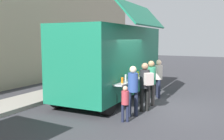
# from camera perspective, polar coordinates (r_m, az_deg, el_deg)

# --- Properties ---
(ground_plane) EXTENTS (60.00, 60.00, 0.00)m
(ground_plane) POSITION_cam_1_polar(r_m,az_deg,el_deg) (9.63, 9.78, -8.24)
(ground_plane) COLOR #38383D
(food_truck_main) EXTENTS (6.27, 3.23, 3.85)m
(food_truck_main) POSITION_cam_1_polar(r_m,az_deg,el_deg) (10.83, 0.18, 2.41)
(food_truck_main) COLOR #187353
(food_truck_main) RESTS_ON ground
(trash_bin) EXTENTS (0.60, 0.60, 1.03)m
(trash_bin) POSITION_cam_1_polar(r_m,az_deg,el_deg) (15.78, -0.23, -0.30)
(trash_bin) COLOR #2C5F35
(trash_bin) RESTS_ON ground
(customer_front_ordering) EXTENTS (0.54, 0.42, 1.71)m
(customer_front_ordering) POSITION_cam_1_polar(r_m,az_deg,el_deg) (9.57, 8.70, -2.10)
(customer_front_ordering) COLOR #4A4544
(customer_front_ordering) RESTS_ON ground
(customer_mid_with_backpack) EXTENTS (0.51, 0.54, 1.70)m
(customer_mid_with_backpack) POSITION_cam_1_polar(r_m,az_deg,el_deg) (8.78, 7.51, -2.72)
(customer_mid_with_backpack) COLOR black
(customer_mid_with_backpack) RESTS_ON ground
(customer_rear_waiting) EXTENTS (0.34, 0.34, 1.65)m
(customer_rear_waiting) POSITION_cam_1_polar(r_m,az_deg,el_deg) (8.23, 4.73, -3.71)
(customer_rear_waiting) COLOR #1D2338
(customer_rear_waiting) RESTS_ON ground
(customer_extra_browsing) EXTENTS (0.33, 0.33, 1.64)m
(customer_extra_browsing) POSITION_cam_1_polar(r_m,az_deg,el_deg) (10.98, 10.44, -1.16)
(customer_extra_browsing) COLOR #1E2338
(customer_extra_browsing) RESTS_ON ground
(child_near_queue) EXTENTS (0.23, 0.23, 1.12)m
(child_near_queue) POSITION_cam_1_polar(r_m,az_deg,el_deg) (7.69, 2.98, -6.89)
(child_near_queue) COLOR #1D223A
(child_near_queue) RESTS_ON ground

